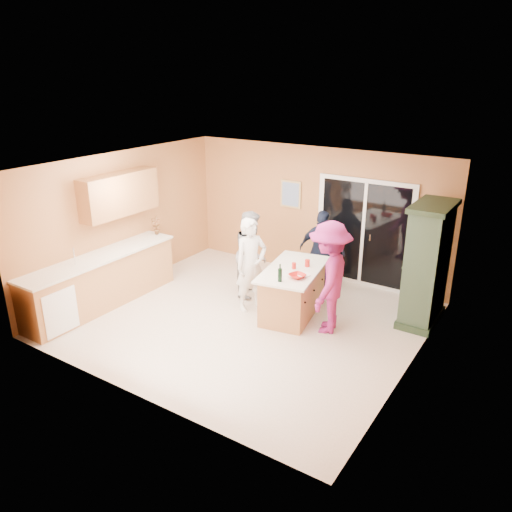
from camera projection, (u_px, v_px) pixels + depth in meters
The scene contains 22 objects.
floor at pixel (245, 320), 8.44m from camera, with size 5.50×5.50×0.00m, color #F0E0D0.
ceiling at pixel (244, 166), 7.53m from camera, with size 5.50×5.00×0.10m, color silver.
wall_back at pixel (315, 212), 9.95m from camera, with size 5.50×0.10×2.60m, color tan.
wall_front at pixel (129, 305), 6.02m from camera, with size 5.50×0.10×2.60m, color tan.
wall_left at pixel (124, 221), 9.38m from camera, with size 0.10×5.00×2.60m, color tan.
wall_right at pixel (417, 285), 6.58m from camera, with size 0.10×5.00×2.60m, color tan.
left_cabinet_run at pixel (95, 284), 8.70m from camera, with size 0.65×3.05×1.24m.
upper_cabinets at pixel (120, 194), 8.94m from camera, with size 0.35×1.60×0.75m, color #BB7D48.
sliding_door at pixel (363, 233), 9.47m from camera, with size 1.90×0.07×2.10m.
framed_picture at pixel (291, 194), 10.11m from camera, with size 0.46×0.04×0.56m.
kitchen_island at pixel (293, 293), 8.52m from camera, with size 1.14×1.72×0.84m.
green_hutch at pixel (427, 266), 8.07m from camera, with size 0.58×1.10×2.03m.
woman_white at pixel (251, 265), 8.55m from camera, with size 0.60×0.40×1.65m, color white.
woman_grey at pixel (252, 253), 9.18m from camera, with size 0.77×0.60×1.59m, color gray.
woman_navy at pixel (322, 250), 9.40m from camera, with size 0.90×0.38×1.54m, color #1A253A.
woman_magenta at pixel (329, 278), 7.82m from camera, with size 1.18×0.68×1.82m, color #96206A.
serving_bowl at pixel (297, 276), 7.98m from camera, with size 0.26×0.26×0.06m, color red.
tulip_vase at pixel (156, 226), 9.71m from camera, with size 0.19×0.13×0.36m, color #A2101D.
tumbler_near at pixel (307, 263), 8.43m from camera, with size 0.08×0.08×0.12m, color red.
tumbler_far at pixel (294, 266), 8.34m from camera, with size 0.07×0.07×0.11m, color red.
wine_bottle at pixel (280, 275), 7.82m from camera, with size 0.07×0.07×0.29m.
white_plate at pixel (304, 275), 8.10m from camera, with size 0.22×0.22×0.02m, color white.
Camera 1 is at (4.24, -6.22, 3.97)m, focal length 35.00 mm.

